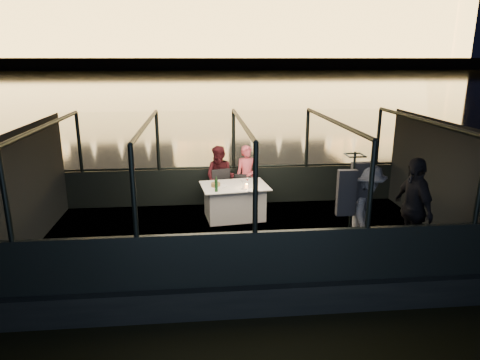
{
  "coord_description": "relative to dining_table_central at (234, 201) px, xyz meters",
  "views": [
    {
      "loc": [
        -0.82,
        -8.08,
        3.99
      ],
      "look_at": [
        0.0,
        0.4,
        1.55
      ],
      "focal_mm": 32.0,
      "sensor_mm": 36.0,
      "label": 1
    }
  ],
  "objects": [
    {
      "name": "bread_basket",
      "position": [
        -0.42,
        -0.04,
        0.42
      ],
      "size": [
        0.23,
        0.23,
        0.08
      ],
      "primitive_type": "cylinder",
      "rotation": [
        0.0,
        0.0,
        -0.16
      ],
      "color": "olive",
      "rests_on": "dining_table_central"
    },
    {
      "name": "canopy_ribs",
      "position": [
        0.07,
        -0.98,
        0.76
      ],
      "size": [
        8.0,
        4.0,
        2.3
      ],
      "primitive_type": null,
      "color": "black",
      "rests_on": "boat_deck"
    },
    {
      "name": "person_man_maroon",
      "position": [
        -0.28,
        0.72,
        0.36
      ],
      "size": [
        0.89,
        0.81,
        1.51
      ],
      "primitive_type": "imported",
      "rotation": [
        0.0,
        0.0,
        -0.43
      ],
      "color": "#3C1116",
      "rests_on": "boat_deck"
    },
    {
      "name": "embankment",
      "position": [
        0.07,
        209.02,
        0.11
      ],
      "size": [
        400.0,
        140.0,
        6.0
      ],
      "primitive_type": "cube",
      "color": "#423D33",
      "rests_on": "ground"
    },
    {
      "name": "passenger_stripe",
      "position": [
        2.08,
        -2.3,
        0.47
      ],
      "size": [
        1.0,
        1.3,
        1.78
      ],
      "primitive_type": "imported",
      "rotation": [
        0.0,
        0.0,
        1.23
      ],
      "color": "silver",
      "rests_on": "boat_deck"
    },
    {
      "name": "wine_bottle",
      "position": [
        -0.42,
        -0.42,
        0.53
      ],
      "size": [
        0.07,
        0.07,
        0.33
      ],
      "primitive_type": "cylinder",
      "rotation": [
        0.0,
        0.0,
        -0.04
      ],
      "color": "#163D1A",
      "rests_on": "dining_table_central"
    },
    {
      "name": "river_water",
      "position": [
        0.07,
        79.02,
        -0.89
      ],
      "size": [
        500.0,
        500.0,
        0.0
      ],
      "primitive_type": "plane",
      "color": "black",
      "rests_on": "ground"
    },
    {
      "name": "coat_stand",
      "position": [
        1.78,
        -2.43,
        0.51
      ],
      "size": [
        0.56,
        0.45,
        2.01
      ],
      "primitive_type": null,
      "rotation": [
        0.0,
        0.0,
        0.01
      ],
      "color": "black",
      "rests_on": "boat_deck"
    },
    {
      "name": "wine_glass_white",
      "position": [
        -0.42,
        -0.31,
        0.48
      ],
      "size": [
        0.08,
        0.08,
        0.21
      ],
      "primitive_type": null,
      "rotation": [
        0.0,
        0.0,
        0.18
      ],
      "color": "white",
      "rests_on": "dining_table_central"
    },
    {
      "name": "chair_port_left",
      "position": [
        -0.26,
        0.45,
        0.06
      ],
      "size": [
        0.55,
        0.55,
        0.96
      ],
      "primitive_type": "cube",
      "rotation": [
        0.0,
        0.0,
        0.28
      ],
      "color": "black",
      "rests_on": "boat_deck"
    },
    {
      "name": "plate_far",
      "position": [
        -0.3,
        -0.05,
        0.39
      ],
      "size": [
        0.31,
        0.31,
        0.02
      ],
      "primitive_type": "cylinder",
      "rotation": [
        0.0,
        0.0,
        0.24
      ],
      "color": "white",
      "rests_on": "dining_table_central"
    },
    {
      "name": "gunwale_starboard",
      "position": [
        0.07,
        -2.98,
        0.06
      ],
      "size": [
        8.0,
        0.08,
        0.9
      ],
      "primitive_type": "cube",
      "color": "black",
      "rests_on": "boat_deck"
    },
    {
      "name": "boat_hull",
      "position": [
        0.07,
        -0.98,
        -0.89
      ],
      "size": [
        8.6,
        4.4,
        1.0
      ],
      "primitive_type": "cube",
      "color": "black",
      "rests_on": "river_water"
    },
    {
      "name": "end_wall_aft",
      "position": [
        4.07,
        -0.98,
        0.76
      ],
      "size": [
        0.02,
        4.0,
        2.3
      ],
      "primitive_type": null,
      "color": "black",
      "rests_on": "boat_deck"
    },
    {
      "name": "passenger_dark",
      "position": [
        2.97,
        -2.27,
        0.47
      ],
      "size": [
        0.53,
        1.12,
        1.86
      ],
      "primitive_type": "imported",
      "rotation": [
        0.0,
        0.0,
        4.78
      ],
      "color": "black",
      "rests_on": "boat_deck"
    },
    {
      "name": "wine_glass_red",
      "position": [
        0.29,
        -0.04,
        0.48
      ],
      "size": [
        0.07,
        0.07,
        0.17
      ],
      "primitive_type": null,
      "rotation": [
        0.0,
        0.0,
        -0.25
      ],
      "color": "white",
      "rests_on": "dining_table_central"
    },
    {
      "name": "plate_near",
      "position": [
        0.36,
        -0.42,
        0.39
      ],
      "size": [
        0.33,
        0.33,
        0.02
      ],
      "primitive_type": "cylinder",
      "rotation": [
        0.0,
        0.0,
        -0.3
      ],
      "color": "white",
      "rests_on": "dining_table_central"
    },
    {
      "name": "boat_deck",
      "position": [
        0.07,
        -0.98,
        -0.41
      ],
      "size": [
        8.0,
        4.0,
        0.04
      ],
      "primitive_type": "cube",
      "color": "black",
      "rests_on": "boat_hull"
    },
    {
      "name": "cabin_glass_port",
      "position": [
        0.07,
        1.02,
        1.21
      ],
      "size": [
        8.0,
        0.02,
        1.4
      ],
      "primitive_type": null,
      "color": "#99B2B2",
      "rests_on": "gunwale_port"
    },
    {
      "name": "amber_candle",
      "position": [
        0.24,
        -0.23,
        0.42
      ],
      "size": [
        0.06,
        0.06,
        0.09
      ],
      "primitive_type": "cylinder",
      "rotation": [
        0.0,
        0.0,
        -0.05
      ],
      "color": "orange",
      "rests_on": "dining_table_central"
    },
    {
      "name": "cabin_roof_glass",
      "position": [
        0.07,
        -0.98,
        1.91
      ],
      "size": [
        8.0,
        4.0,
        0.02
      ],
      "primitive_type": null,
      "color": "#99B2B2",
      "rests_on": "boat_deck"
    },
    {
      "name": "person_woman_coral",
      "position": [
        0.37,
        0.72,
        0.36
      ],
      "size": [
        0.56,
        0.39,
        1.51
      ],
      "primitive_type": "imported",
      "rotation": [
        0.0,
        0.0,
        0.05
      ],
      "color": "#CA4956",
      "rests_on": "boat_deck"
    },
    {
      "name": "wine_glass_empty",
      "position": [
        0.14,
        -0.31,
        0.48
      ],
      "size": [
        0.09,
        0.09,
        0.21
      ],
      "primitive_type": null,
      "rotation": [
        0.0,
        0.0,
        0.35
      ],
      "color": "white",
      "rests_on": "dining_table_central"
    },
    {
      "name": "dining_table_central",
      "position": [
        0.0,
        0.0,
        0.0
      ],
      "size": [
        1.57,
        1.22,
        0.77
      ],
      "primitive_type": "cube",
      "rotation": [
        0.0,
        0.0,
        0.13
      ],
      "color": "white",
      "rests_on": "boat_deck"
    },
    {
      "name": "gunwale_port",
      "position": [
        0.07,
        1.02,
        0.06
      ],
      "size": [
        8.0,
        0.08,
        0.9
      ],
      "primitive_type": "cube",
      "color": "black",
      "rests_on": "boat_deck"
    },
    {
      "name": "end_wall_fore",
      "position": [
        -3.93,
        -0.98,
        0.76
      ],
      "size": [
        0.02,
        4.0,
        2.3
      ],
      "primitive_type": null,
      "color": "black",
      "rests_on": "boat_deck"
    },
    {
      "name": "cabin_glass_starboard",
      "position": [
        0.07,
        -2.98,
        1.21
      ],
      "size": [
        8.0,
        0.02,
        1.4
      ],
      "primitive_type": null,
      "color": "#99B2B2",
      "rests_on": "gunwale_starboard"
    },
    {
      "name": "chair_port_right",
      "position": [
        0.25,
        0.45,
        0.06
      ],
      "size": [
        0.47,
        0.47,
        0.83
      ],
      "primitive_type": "cube",
      "rotation": [
        0.0,
        0.0,
        -0.24
      ],
      "color": "black",
      "rests_on": "boat_deck"
    }
  ]
}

